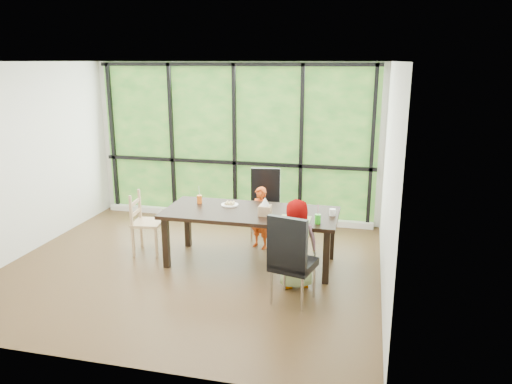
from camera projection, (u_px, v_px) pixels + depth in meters
ground at (192, 267)px, 6.59m from camera, size 5.00×5.00×0.00m
back_wall at (235, 142)px, 8.35m from camera, size 5.00×0.00×5.00m
foliage_backdrop at (235, 142)px, 8.33m from camera, size 4.80×0.02×2.65m
window_mullions at (234, 143)px, 8.29m from camera, size 4.80×0.06×2.65m
window_sill at (235, 216)px, 8.60m from camera, size 4.80×0.12×0.10m
dining_table at (251, 237)px, 6.62m from camera, size 2.36×1.06×0.75m
chair_window_leather at (265, 205)px, 7.54m from camera, size 0.52×0.52×1.08m
chair_interior_leather at (294, 258)px, 5.51m from camera, size 0.56×0.56×1.08m
chair_end_beech at (148, 223)px, 6.98m from camera, size 0.45×0.47×0.90m
child_toddler at (260, 218)px, 7.16m from camera, size 0.40×0.33×0.93m
child_older at (294, 244)px, 5.89m from camera, size 0.64×0.53×1.11m
placemat at (295, 219)px, 6.20m from camera, size 0.39×0.29×0.01m
plate_far at (230, 205)px, 6.79m from camera, size 0.24×0.24×0.02m
plate_near at (292, 219)px, 6.19m from camera, size 0.21×0.21×0.01m
orange_cup at (199, 199)px, 6.87m from camera, size 0.07×0.07×0.11m
green_cup at (318, 219)px, 6.01m from camera, size 0.08×0.08×0.12m
white_mug at (333, 212)px, 6.33m from camera, size 0.09×0.09×0.09m
tissue_box at (265, 210)px, 6.33m from camera, size 0.16×0.16×0.13m
crepe_rolls_far at (230, 203)px, 6.78m from camera, size 0.15×0.12×0.04m
crepe_rolls_near at (292, 217)px, 6.18m from camera, size 0.10×0.12×0.04m
straw_white at (199, 193)px, 6.85m from camera, size 0.01×0.04×0.20m
straw_pink at (318, 211)px, 5.99m from camera, size 0.01×0.04×0.20m
tissue at (265, 201)px, 6.30m from camera, size 0.12×0.12×0.11m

